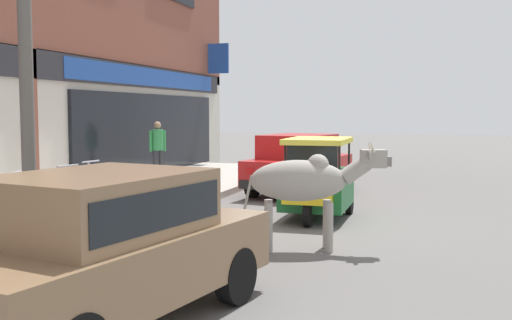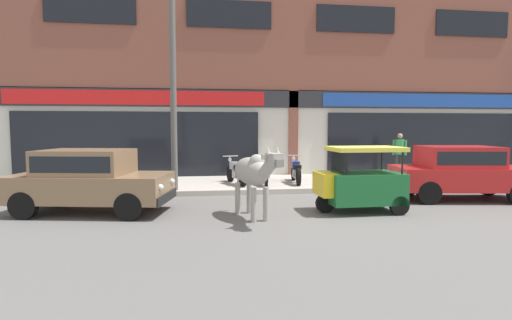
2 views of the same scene
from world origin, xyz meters
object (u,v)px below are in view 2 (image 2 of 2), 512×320
object	(u,v)px
car_0	(460,170)
auto_rickshaw	(359,184)
utility_pole	(173,89)
car_1	(89,178)
motorcycle_2	(296,171)
cow	(253,172)
pedestrian	(400,150)
motorcycle_1	(267,172)
motorcycle_0	(236,172)

from	to	relation	value
car_0	auto_rickshaw	bearing A→B (deg)	-161.34
utility_pole	auto_rickshaw	bearing A→B (deg)	-33.65
car_1	motorcycle_2	xyz separation A→B (m)	(5.65, 3.22, -0.27)
cow	car_0	xyz separation A→B (m)	(5.87, 1.47, -0.19)
car_0	pedestrian	xyz separation A→B (m)	(0.37, 4.03, 0.32)
auto_rickshaw	motorcycle_1	world-z (taller)	auto_rickshaw
car_0	motorcycle_0	size ratio (longest dim) A/B	2.11
cow	motorcycle_1	xyz separation A→B (m)	(0.99, 4.18, -0.47)
cow	car_1	world-z (taller)	cow
auto_rickshaw	motorcycle_2	distance (m)	3.99
car_0	motorcycle_1	distance (m)	5.58
auto_rickshaw	motorcycle_0	world-z (taller)	auto_rickshaw
car_1	utility_pole	distance (m)	3.62
cow	auto_rickshaw	xyz separation A→B (m)	(2.55, 0.35, -0.35)
cow	pedestrian	distance (m)	8.32
car_0	motorcycle_2	xyz separation A→B (m)	(-3.88, 2.83, -0.27)
utility_pole	motorcycle_2	bearing A→B (deg)	14.71
car_1	pedestrian	size ratio (longest dim) A/B	2.38
pedestrian	utility_pole	bearing A→B (deg)	-164.73
cow	utility_pole	xyz separation A→B (m)	(-1.87, 3.29, 2.05)
car_0	car_1	bearing A→B (deg)	-177.65
car_1	motorcycle_0	world-z (taller)	car_1
auto_rickshaw	motorcycle_1	distance (m)	4.13
cow	motorcycle_0	size ratio (longest dim) A/B	1.17
auto_rickshaw	utility_pole	size ratio (longest dim) A/B	0.34
car_0	motorcycle_2	world-z (taller)	car_0
cow	utility_pole	distance (m)	4.30
pedestrian	utility_pole	world-z (taller)	utility_pole
motorcycle_1	pedestrian	bearing A→B (deg)	14.15
car_0	utility_pole	world-z (taller)	utility_pole
auto_rickshaw	utility_pole	xyz separation A→B (m)	(-4.42, 2.94, 2.39)
motorcycle_2	motorcycle_0	bearing A→B (deg)	-179.56
auto_rickshaw	motorcycle_0	distance (m)	4.68
motorcycle_0	pedestrian	distance (m)	6.37
motorcycle_2	utility_pole	distance (m)	4.71
car_0	motorcycle_2	distance (m)	4.81
car_1	motorcycle_1	bearing A→B (deg)	33.70
motorcycle_0	motorcycle_2	size ratio (longest dim) A/B	0.99
motorcycle_0	car_0	bearing A→B (deg)	-25.68
motorcycle_1	auto_rickshaw	bearing A→B (deg)	-67.90
motorcycle_2	pedestrian	bearing A→B (deg)	15.78
auto_rickshaw	motorcycle_2	xyz separation A→B (m)	(-0.56, 3.95, -0.12)
car_1	motorcycle_0	xyz separation A→B (m)	(3.67, 3.21, -0.27)
utility_pole	car_0	bearing A→B (deg)	-13.22
car_1	auto_rickshaw	size ratio (longest dim) A/B	1.90
motorcycle_0	utility_pole	xyz separation A→B (m)	(-1.88, -1.00, 2.51)
pedestrian	motorcycle_2	bearing A→B (deg)	-164.22
car_1	auto_rickshaw	bearing A→B (deg)	-6.70
motorcycle_0	pedestrian	bearing A→B (deg)	11.05
motorcycle_1	pedestrian	size ratio (longest dim) A/B	1.12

